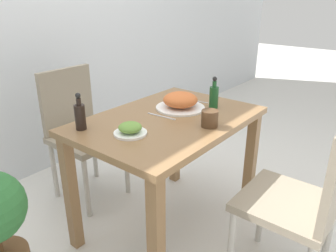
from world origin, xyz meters
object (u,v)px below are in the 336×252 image
(food_plate, at_px, (180,101))
(drink_cup, at_px, (210,119))
(chair_near, at_px, (306,197))
(condiment_bottle, at_px, (214,96))
(sauce_bottle, at_px, (80,115))
(chair_far, at_px, (80,127))
(side_plate, at_px, (130,129))

(food_plate, xyz_separation_m, drink_cup, (-0.13, -0.28, -0.00))
(chair_near, distance_m, condiment_bottle, 0.76)
(chair_near, relative_size, condiment_bottle, 4.74)
(sauce_bottle, distance_m, condiment_bottle, 0.79)
(food_plate, relative_size, condiment_bottle, 1.52)
(chair_near, relative_size, sauce_bottle, 4.74)
(sauce_bottle, bearing_deg, drink_cup, -47.96)
(chair_near, relative_size, chair_far, 1.00)
(chair_near, distance_m, chair_far, 1.50)
(food_plate, bearing_deg, sauce_bottle, 160.42)
(food_plate, relative_size, drink_cup, 3.34)
(chair_far, bearing_deg, side_plate, -107.03)
(chair_far, height_order, condiment_bottle, condiment_bottle)
(chair_far, height_order, sauce_bottle, sauce_bottle)
(chair_far, xyz_separation_m, food_plate, (0.24, -0.69, 0.26))
(chair_far, distance_m, condiment_bottle, 0.96)
(chair_near, distance_m, side_plate, 0.88)
(chair_near, bearing_deg, sauce_bottle, -65.92)
(food_plate, height_order, condiment_bottle, condiment_bottle)
(chair_near, bearing_deg, drink_cup, -88.76)
(sauce_bottle, relative_size, condiment_bottle, 1.00)
(side_plate, xyz_separation_m, sauce_bottle, (-0.11, 0.24, 0.05))
(chair_far, distance_m, food_plate, 0.77)
(chair_far, height_order, drink_cup, chair_far)
(chair_far, bearing_deg, food_plate, -70.95)
(condiment_bottle, bearing_deg, side_plate, 169.32)
(drink_cup, distance_m, condiment_bottle, 0.30)
(food_plate, relative_size, sauce_bottle, 1.52)
(chair_far, relative_size, drink_cup, 10.38)
(food_plate, bearing_deg, chair_far, 109.05)
(chair_near, height_order, side_plate, chair_near)
(side_plate, distance_m, condiment_bottle, 0.61)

